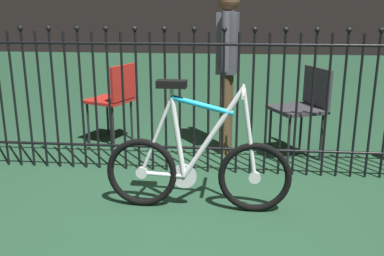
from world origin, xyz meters
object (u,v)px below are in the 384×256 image
at_px(chair_red, 115,95).
at_px(chair_charcoal, 305,103).
at_px(bicycle, 197,167).
at_px(person_visitor, 227,58).

bearing_deg(chair_red, chair_charcoal, -7.98).
distance_m(chair_red, chair_charcoal, 1.88).
xyz_separation_m(bicycle, chair_charcoal, (0.90, 1.20, 0.21)).
bearing_deg(bicycle, chair_red, 123.46).
height_order(bicycle, chair_red, bicycle).
height_order(bicycle, person_visitor, person_visitor).
xyz_separation_m(chair_red, chair_charcoal, (1.87, -0.26, 0.02)).
height_order(chair_charcoal, person_visitor, person_visitor).
distance_m(bicycle, chair_red, 1.76).
distance_m(bicycle, chair_charcoal, 1.51).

